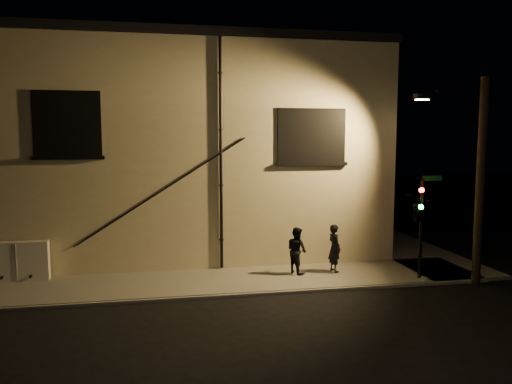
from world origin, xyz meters
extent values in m
plane|color=black|center=(0.00, 0.00, 0.00)|extent=(90.00, 90.00, 0.00)
cube|color=slate|center=(-3.00, 1.50, 0.06)|extent=(20.00, 3.00, 0.12)
cube|color=slate|center=(6.50, 8.00, 0.06)|extent=(3.00, 16.00, 0.12)
cube|color=beige|center=(-3.00, 9.00, 4.25)|extent=(16.00, 12.00, 8.50)
cube|color=black|center=(-3.00, 9.00, 8.65)|extent=(16.20, 12.20, 0.30)
cube|color=black|center=(-7.00, 2.98, 5.40)|extent=(2.20, 0.10, 2.20)
cube|color=#A5B28C|center=(-7.00, 3.00, 5.40)|extent=(1.98, 0.05, 1.98)
cube|color=black|center=(1.60, 2.98, 5.00)|extent=(2.60, 0.10, 2.00)
cube|color=#A5B28C|center=(1.60, 3.00, 5.00)|extent=(2.38, 0.05, 1.78)
cylinder|color=black|center=(-1.80, 2.92, 4.31)|extent=(0.11, 0.11, 8.30)
cylinder|color=black|center=(-4.00, 2.95, 3.00)|extent=(5.96, 0.04, 3.75)
cylinder|color=black|center=(-3.88, 2.95, 3.06)|extent=(5.96, 0.04, 3.75)
cube|color=white|center=(-8.74, 2.70, 0.79)|extent=(2.02, 0.34, 1.33)
imported|color=black|center=(2.13, 1.76, 0.98)|extent=(0.53, 0.70, 1.72)
imported|color=black|center=(0.75, 1.83, 0.95)|extent=(0.91, 0.99, 1.65)
cylinder|color=black|center=(4.75, 0.46, 1.81)|extent=(0.12, 0.12, 3.38)
imported|color=black|center=(4.53, 0.34, 2.53)|extent=(0.65, 2.07, 0.82)
sphere|color=#FF140C|center=(4.55, 0.16, 3.20)|extent=(0.17, 0.17, 0.17)
sphere|color=#14FF3F|center=(4.55, 0.16, 2.63)|extent=(0.17, 0.17, 0.17)
cube|color=#0C4C1E|center=(5.10, 0.46, 3.55)|extent=(0.70, 0.03, 0.18)
cylinder|color=black|center=(6.50, -0.12, 3.45)|extent=(0.29, 0.29, 6.89)
cylinder|color=black|center=(5.70, 0.43, 6.41)|extent=(1.75, 0.96, 0.10)
cube|color=black|center=(4.90, 0.98, 6.32)|extent=(0.55, 0.28, 0.18)
cube|color=#FFC672|center=(4.90, 0.98, 6.22)|extent=(0.42, 0.20, 0.04)
camera|label=1|loc=(-3.94, -14.92, 4.96)|focal=35.00mm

